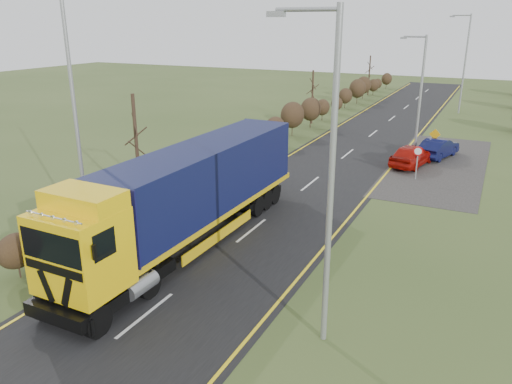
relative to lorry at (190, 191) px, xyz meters
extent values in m
plane|color=#374A20|center=(1.70, -1.52, -2.48)|extent=(160.00, 160.00, 0.00)
cube|color=black|center=(1.70, 8.48, -2.47)|extent=(8.00, 120.00, 0.02)
cube|color=#2B2926|center=(8.20, 18.48, -2.46)|extent=(6.00, 18.00, 0.02)
cube|color=yellow|center=(-2.00, 8.48, -2.45)|extent=(0.12, 116.00, 0.01)
cube|color=yellow|center=(5.40, 8.48, -2.45)|extent=(0.12, 116.00, 0.01)
cube|color=silver|center=(1.70, -5.52, -2.45)|extent=(0.12, 3.00, 0.01)
cube|color=silver|center=(1.70, 2.48, -2.45)|extent=(0.12, 3.00, 0.01)
cube|color=silver|center=(1.70, 10.48, -2.45)|extent=(0.12, 3.00, 0.01)
cube|color=silver|center=(1.70, 18.48, -2.45)|extent=(0.12, 3.00, 0.01)
cube|color=silver|center=(1.70, 26.48, -2.45)|extent=(0.12, 3.00, 0.01)
cube|color=silver|center=(1.70, 34.48, -2.45)|extent=(0.12, 3.00, 0.01)
cube|color=silver|center=(1.70, 42.48, -2.45)|extent=(0.12, 3.00, 0.01)
cube|color=silver|center=(1.70, 50.48, -2.45)|extent=(0.12, 3.00, 0.01)
cube|color=silver|center=(1.70, 58.48, -2.45)|extent=(0.12, 3.00, 0.01)
ellipsoid|color=black|center=(-4.31, -5.52, -1.34)|extent=(1.21, 1.57, 1.39)
ellipsoid|color=black|center=(-4.30, -1.52, -0.99)|extent=(1.58, 2.06, 1.82)
ellipsoid|color=black|center=(-4.28, 2.48, -0.64)|extent=(1.96, 2.55, 2.25)
ellipsoid|color=black|center=(-4.33, 6.48, -0.76)|extent=(1.83, 2.38, 2.10)
ellipsoid|color=black|center=(-4.25, 10.48, -1.19)|extent=(1.37, 1.78, 1.57)
ellipsoid|color=black|center=(-4.36, 14.48, -1.35)|extent=(1.20, 1.56, 1.38)
ellipsoid|color=black|center=(-4.22, 18.48, -1.02)|extent=(1.55, 2.02, 1.78)
ellipsoid|color=black|center=(-4.39, 22.48, -0.65)|extent=(1.95, 2.53, 2.24)
ellipsoid|color=black|center=(-4.19, 26.48, -0.74)|extent=(1.85, 2.41, 2.13)
ellipsoid|color=black|center=(-4.42, 30.48, -1.17)|extent=(1.40, 1.81, 1.61)
ellipsoid|color=black|center=(-4.17, 34.48, -1.36)|extent=(1.19, 1.55, 1.37)
ellipsoid|color=black|center=(-4.44, 38.48, -1.05)|extent=(1.52, 1.97, 1.75)
ellipsoid|color=black|center=(-4.14, 42.48, -0.66)|extent=(1.93, 2.51, 2.22)
ellipsoid|color=black|center=(-4.47, 46.48, -0.71)|extent=(1.88, 2.44, 2.16)
ellipsoid|color=black|center=(-4.12, 50.48, -1.14)|extent=(1.43, 1.85, 1.64)
ellipsoid|color=black|center=(-4.49, 54.48, -1.36)|extent=(1.19, 1.55, 1.37)
ellipsoid|color=black|center=(-4.10, 58.48, -1.08)|extent=(1.49, 1.93, 1.71)
cylinder|color=#35261A|center=(-4.80, 2.48, 0.55)|extent=(0.18, 0.18, 6.05)
cylinder|color=#35261A|center=(-4.80, 28.48, 0.05)|extent=(0.18, 0.18, 5.06)
cylinder|color=#35261A|center=(-4.80, 50.48, 0.10)|extent=(0.18, 0.18, 5.15)
cube|color=black|center=(0.00, -5.44, -1.75)|extent=(2.56, 4.81, 0.47)
cube|color=yellow|center=(0.00, -6.38, -0.04)|extent=(2.63, 2.32, 2.70)
cube|color=black|center=(0.00, -7.47, -1.91)|extent=(2.59, 0.16, 0.57)
cube|color=black|center=(-0.44, -7.53, -0.87)|extent=(0.63, 0.03, 1.11)
cube|color=black|center=(0.44, -7.53, -0.87)|extent=(0.63, 0.03, 1.11)
cube|color=black|center=(0.00, -7.50, 0.53)|extent=(2.44, 0.10, 0.98)
cube|color=black|center=(0.00, -7.53, -0.20)|extent=(2.38, 0.07, 0.29)
cube|color=yellow|center=(0.00, -6.01, 1.60)|extent=(2.61, 1.49, 0.58)
cylinder|color=silver|center=(0.00, -7.26, 1.41)|extent=(2.28, 0.10, 0.06)
cube|color=black|center=(-1.48, -7.26, 0.58)|extent=(0.08, 0.12, 0.47)
cube|color=black|center=(1.48, -7.26, 0.58)|extent=(0.08, 0.12, 0.47)
cylinder|color=gray|center=(-1.19, -5.03, -1.70)|extent=(0.60, 1.36, 0.58)
cylinder|color=gray|center=(1.19, -5.03, -1.70)|extent=(0.60, 1.36, 0.58)
cube|color=yellow|center=(0.00, 1.29, -1.20)|extent=(2.79, 13.10, 0.25)
cube|color=black|center=(0.00, 1.29, 0.35)|extent=(2.77, 12.68, 2.85)
cube|color=#0E0E3C|center=(0.00, 7.64, 0.35)|extent=(2.57, 0.10, 2.85)
cube|color=#0E0E3C|center=(0.00, -5.05, 0.35)|extent=(2.57, 0.10, 2.85)
cube|color=black|center=(0.00, 5.23, -1.80)|extent=(2.44, 3.77, 0.36)
cube|color=yellow|center=(-1.26, 0.26, -1.91)|extent=(0.14, 5.70, 0.47)
cube|color=yellow|center=(1.26, 0.26, -1.91)|extent=(0.14, 5.70, 0.47)
cylinder|color=black|center=(-1.09, -7.10, -1.94)|extent=(0.35, 1.08, 1.08)
cylinder|color=black|center=(1.09, -7.10, -1.94)|extent=(0.35, 1.08, 1.08)
cylinder|color=black|center=(-1.09, -4.51, -1.94)|extent=(0.35, 1.08, 1.08)
cylinder|color=black|center=(1.09, -4.51, -1.94)|extent=(0.35, 1.08, 1.08)
cylinder|color=black|center=(-1.09, 4.30, -1.94)|extent=(0.35, 1.08, 1.08)
cylinder|color=black|center=(1.09, 4.30, -1.94)|extent=(0.35, 1.08, 1.08)
cylinder|color=black|center=(-1.09, 5.34, -1.94)|extent=(0.35, 1.08, 1.08)
cylinder|color=black|center=(1.09, 5.34, -1.94)|extent=(0.35, 1.08, 1.08)
cylinder|color=black|center=(-1.09, 6.37, -1.94)|extent=(0.35, 1.08, 1.08)
cylinder|color=black|center=(1.09, 6.37, -1.94)|extent=(0.35, 1.08, 1.08)
imported|color=#A10F08|center=(6.50, 17.28, -1.72)|extent=(2.65, 4.71, 1.51)
imported|color=#090C32|center=(7.86, 20.45, -1.77)|extent=(2.60, 4.52, 1.41)
cylinder|color=gray|center=(7.50, -4.10, 2.45)|extent=(0.18, 0.18, 9.86)
cylinder|color=gray|center=(6.63, -4.10, 7.21)|extent=(1.75, 0.12, 0.12)
cube|color=gray|center=(5.75, -4.10, 7.10)|extent=(0.49, 0.20, 0.15)
cylinder|color=gray|center=(6.30, 19.86, 1.80)|extent=(0.18, 0.18, 8.55)
cylinder|color=gray|center=(5.54, 19.86, 5.93)|extent=(1.52, 0.12, 0.12)
cube|color=gray|center=(4.78, 19.86, 5.84)|extent=(0.43, 0.17, 0.13)
cylinder|color=gray|center=(7.49, 40.93, 2.60)|extent=(0.18, 0.18, 10.15)
cylinder|color=gray|center=(6.59, 40.93, 7.50)|extent=(1.80, 0.12, 0.12)
cube|color=gray|center=(5.69, 40.93, 7.39)|extent=(0.51, 0.20, 0.16)
cylinder|color=gray|center=(-4.11, -1.99, 2.72)|extent=(0.16, 0.16, 10.39)
cylinder|color=gray|center=(7.30, 14.27, -1.56)|extent=(0.08, 0.08, 1.82)
cylinder|color=red|center=(7.30, 14.24, -0.65)|extent=(0.58, 0.04, 0.58)
cylinder|color=white|center=(7.30, 14.22, -0.65)|extent=(0.44, 0.02, 0.44)
cylinder|color=gray|center=(7.50, 20.59, -1.70)|extent=(0.08, 0.08, 1.56)
cube|color=orange|center=(7.50, 20.54, -0.81)|extent=(0.79, 0.04, 0.79)
camera|label=1|loc=(11.45, -16.95, 6.92)|focal=35.00mm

